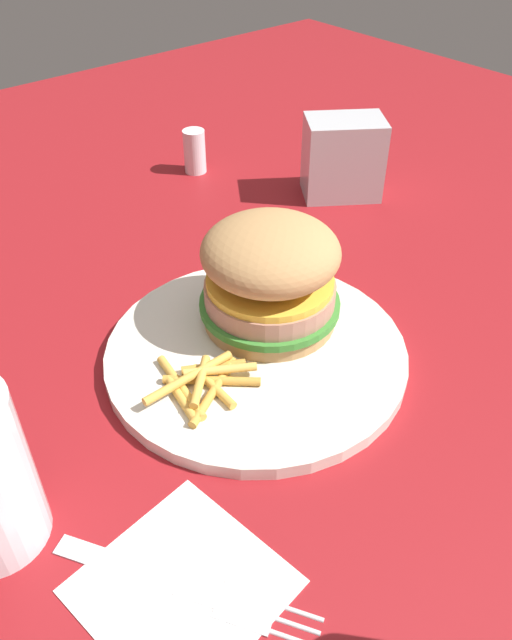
% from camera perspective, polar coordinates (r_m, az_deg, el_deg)
% --- Properties ---
extents(ground_plane, '(1.60, 1.60, 0.00)m').
position_cam_1_polar(ground_plane, '(0.55, 2.58, -2.95)').
color(ground_plane, maroon).
extents(plate, '(0.26, 0.26, 0.01)m').
position_cam_1_polar(plate, '(0.54, 0.00, -2.98)').
color(plate, silver).
rests_on(plate, ground_plane).
extents(sandwich, '(0.12, 0.12, 0.10)m').
position_cam_1_polar(sandwich, '(0.53, 1.29, 4.17)').
color(sandwich, tan).
rests_on(sandwich, plate).
extents(fries_pile, '(0.09, 0.08, 0.01)m').
position_cam_1_polar(fries_pile, '(0.50, -4.92, -5.58)').
color(fries_pile, gold).
rests_on(fries_pile, plate).
extents(napkin, '(0.12, 0.12, 0.00)m').
position_cam_1_polar(napkin, '(0.42, -6.71, -22.80)').
color(napkin, white).
rests_on(napkin, ground_plane).
extents(fork, '(0.10, 0.16, 0.00)m').
position_cam_1_polar(fork, '(0.41, -6.51, -22.71)').
color(fork, silver).
rests_on(fork, napkin).
extents(napkin_dispenser, '(0.11, 0.10, 0.09)m').
position_cam_1_polar(napkin_dispenser, '(0.77, 7.87, 14.34)').
color(napkin_dispenser, '#B7BABF').
rests_on(napkin_dispenser, ground_plane).
extents(salt_shaker, '(0.03, 0.03, 0.06)m').
position_cam_1_polar(salt_shaker, '(0.84, -5.58, 14.96)').
color(salt_shaker, white).
rests_on(salt_shaker, ground_plane).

